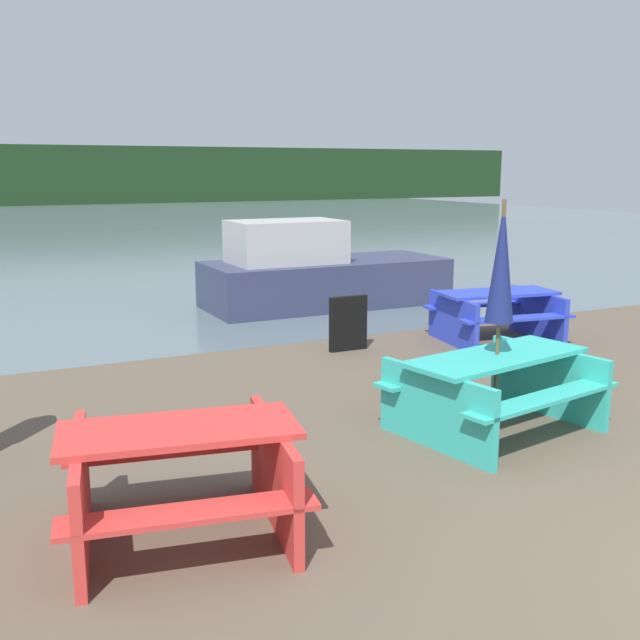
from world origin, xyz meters
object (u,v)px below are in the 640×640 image
(picnic_table_teal, at_px, (496,384))
(umbrella_navy, at_px, (501,264))
(picnic_table_blue, at_px, (496,311))
(signboard, at_px, (348,323))
(picnic_table_red, at_px, (181,472))
(boat, at_px, (317,274))

(picnic_table_teal, relative_size, umbrella_navy, 0.95)
(picnic_table_blue, relative_size, signboard, 2.47)
(umbrella_navy, bearing_deg, picnic_table_red, -167.39)
(picnic_table_blue, bearing_deg, umbrella_navy, -129.40)
(picnic_table_teal, bearing_deg, picnic_table_red, -167.39)
(picnic_table_teal, bearing_deg, signboard, 85.51)
(picnic_table_red, height_order, picnic_table_blue, picnic_table_red)
(signboard, bearing_deg, picnic_table_blue, -11.85)
(umbrella_navy, xyz_separation_m, signboard, (0.27, 3.42, -1.22))
(picnic_table_teal, distance_m, boat, 6.80)
(picnic_table_teal, distance_m, signboard, 3.43)
(umbrella_navy, relative_size, signboard, 2.90)
(picnic_table_red, relative_size, boat, 0.41)
(picnic_table_teal, xyz_separation_m, signboard, (0.27, 3.42, -0.08))
(boat, height_order, signboard, boat)
(picnic_table_red, height_order, umbrella_navy, umbrella_navy)
(umbrella_navy, bearing_deg, picnic_table_blue, 50.60)
(boat, bearing_deg, signboard, -108.75)
(picnic_table_blue, height_order, umbrella_navy, umbrella_navy)
(signboard, bearing_deg, picnic_table_teal, -94.49)
(picnic_table_blue, bearing_deg, boat, 105.80)
(signboard, bearing_deg, boat, 70.94)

